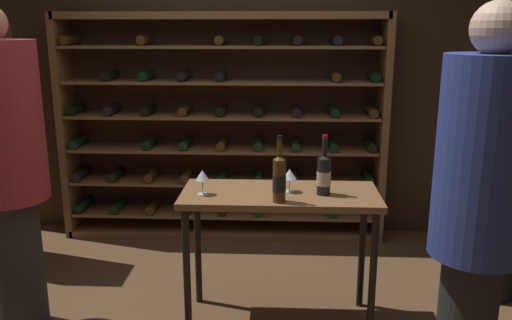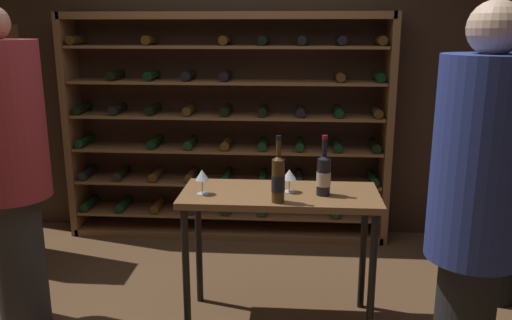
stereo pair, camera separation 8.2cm
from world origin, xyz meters
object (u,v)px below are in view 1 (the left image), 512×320
at_px(tasting_table, 280,209).
at_px(wine_bottle_red_label, 279,178).
at_px(person_host_in_suit, 507,149).
at_px(wine_glass_stemmed_left, 202,176).
at_px(person_guest_plum_blouse, 5,160).
at_px(wine_rack, 222,130).
at_px(wine_glass_stemmed_center, 290,175).
at_px(person_bystander_dark_jacket, 479,202).
at_px(wine_bottle_amber_reserve, 324,174).

relative_size(tasting_table, wine_bottle_red_label, 3.09).
xyz_separation_m(tasting_table, person_host_in_suit, (1.49, 0.41, 0.30)).
bearing_deg(wine_glass_stemmed_left, person_guest_plum_blouse, -175.70).
relative_size(wine_rack, person_guest_plum_blouse, 1.44).
bearing_deg(wine_glass_stemmed_left, wine_bottle_red_label, -13.99).
distance_m(tasting_table, wine_glass_stemmed_center, 0.22).
bearing_deg(wine_glass_stemmed_left, wine_rack, 91.96).
bearing_deg(wine_bottle_red_label, person_bystander_dark_jacket, -33.62).
bearing_deg(person_guest_plum_blouse, tasting_table, -42.76).
height_order(wine_rack, wine_glass_stemmed_left, wine_rack).
relative_size(tasting_table, person_bystander_dark_jacket, 0.61).
bearing_deg(wine_bottle_amber_reserve, wine_glass_stemmed_left, -176.84).
distance_m(wine_bottle_amber_reserve, wine_glass_stemmed_center, 0.21).
distance_m(wine_rack, wine_glass_stemmed_left, 1.48).
distance_m(tasting_table, wine_glass_stemmed_left, 0.51).
relative_size(wine_rack, wine_bottle_red_label, 7.27).
distance_m(wine_bottle_amber_reserve, wine_glass_stemmed_left, 0.72).
height_order(tasting_table, wine_bottle_amber_reserve, wine_bottle_amber_reserve).
bearing_deg(wine_glass_stemmed_center, tasting_table, -171.69).
relative_size(wine_rack, wine_glass_stemmed_left, 18.64).
relative_size(person_bystander_dark_jacket, wine_bottle_amber_reserve, 5.37).
bearing_deg(person_guest_plum_blouse, wine_bottle_amber_reserve, -44.51).
relative_size(tasting_table, person_guest_plum_blouse, 0.61).
height_order(wine_bottle_red_label, wine_bottle_amber_reserve, wine_bottle_red_label).
height_order(wine_rack, wine_glass_stemmed_center, wine_rack).
height_order(wine_bottle_red_label, wine_glass_stemmed_left, wine_bottle_red_label).
bearing_deg(wine_glass_stemmed_left, tasting_table, 8.83).
relative_size(wine_rack, wine_glass_stemmed_center, 19.81).
distance_m(tasting_table, person_guest_plum_blouse, 1.63).
distance_m(wine_rack, person_bystander_dark_jacket, 2.60).
bearing_deg(tasting_table, person_guest_plum_blouse, -174.39).
height_order(person_bystander_dark_jacket, wine_bottle_red_label, person_bystander_dark_jacket).
bearing_deg(wine_bottle_amber_reserve, person_bystander_dark_jacket, -49.92).
height_order(wine_bottle_amber_reserve, wine_glass_stemmed_left, wine_bottle_amber_reserve).
relative_size(person_bystander_dark_jacket, person_guest_plum_blouse, 0.99).
relative_size(wine_bottle_red_label, wine_glass_stemmed_left, 2.56).
bearing_deg(person_host_in_suit, person_bystander_dark_jacket, 138.51).
bearing_deg(wine_rack, wine_glass_stemmed_left, -88.04).
distance_m(person_host_in_suit, person_guest_plum_blouse, 3.13).
bearing_deg(wine_rack, person_host_in_suit, -26.68).
distance_m(tasting_table, person_bystander_dark_jacket, 1.22).
xyz_separation_m(tasting_table, wine_glass_stemmed_center, (0.06, 0.01, 0.21)).
bearing_deg(wine_bottle_red_label, wine_rack, 107.55).
bearing_deg(person_host_in_suit, person_guest_plum_blouse, 86.02).
height_order(person_host_in_suit, person_guest_plum_blouse, person_guest_plum_blouse).
height_order(wine_rack, person_bystander_dark_jacket, wine_rack).
bearing_deg(person_host_in_suit, wine_bottle_red_label, 97.26).
xyz_separation_m(person_host_in_suit, wine_glass_stemmed_center, (-1.43, -0.40, -0.09)).
xyz_separation_m(person_bystander_dark_jacket, wine_bottle_red_label, (-0.89, 0.59, -0.07)).
relative_size(person_host_in_suit, wine_glass_stemmed_left, 12.73).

